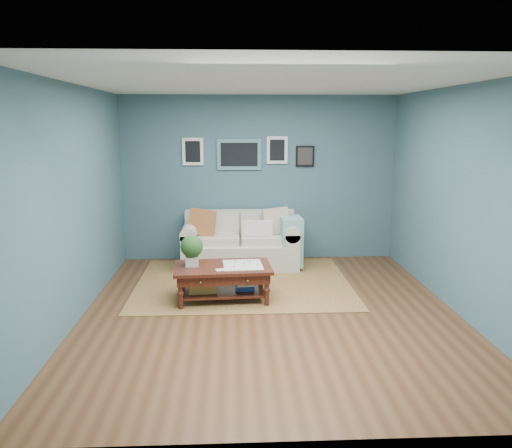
{
  "coord_description": "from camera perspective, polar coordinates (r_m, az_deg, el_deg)",
  "views": [
    {
      "loc": [
        -0.44,
        -5.7,
        2.27
      ],
      "look_at": [
        -0.13,
        1.0,
        0.89
      ],
      "focal_mm": 35.0,
      "sensor_mm": 36.0,
      "label": 1
    }
  ],
  "objects": [
    {
      "name": "room_shell",
      "position": [
        5.85,
        1.62,
        2.64
      ],
      "size": [
        5.0,
        5.02,
        2.7
      ],
      "color": "brown",
      "rests_on": "ground"
    },
    {
      "name": "loveseat",
      "position": [
        7.95,
        -1.24,
        -2.08
      ],
      "size": [
        1.87,
        0.85,
        0.96
      ],
      "color": "beige",
      "rests_on": "ground"
    },
    {
      "name": "coffee_table",
      "position": [
        6.45,
        -4.39,
        -5.47
      ],
      "size": [
        1.27,
        0.79,
        0.86
      ],
      "rotation": [
        0.0,
        0.0,
        0.06
      ],
      "color": "black",
      "rests_on": "ground"
    },
    {
      "name": "area_rug",
      "position": [
        7.21,
        -1.46,
        -6.72
      ],
      "size": [
        3.02,
        2.42,
        0.01
      ],
      "primitive_type": "cube",
      "color": "brown",
      "rests_on": "ground"
    }
  ]
}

